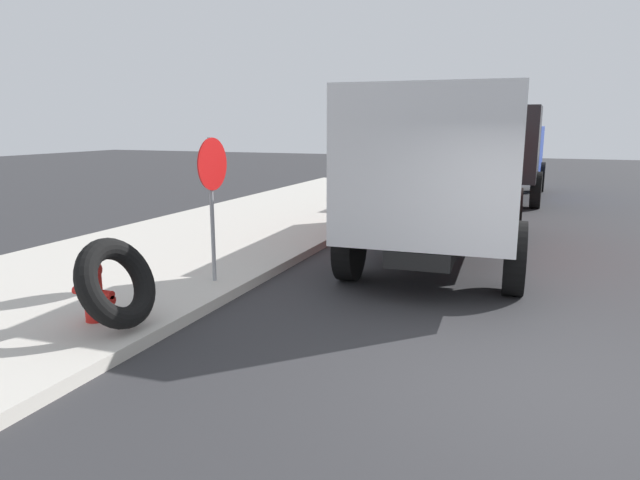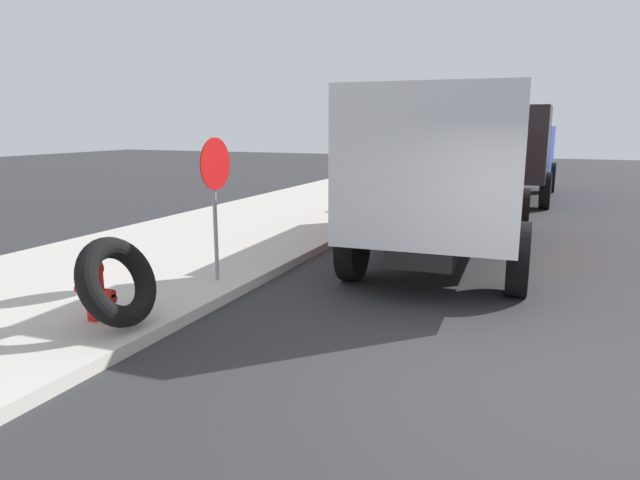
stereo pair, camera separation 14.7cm
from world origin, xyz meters
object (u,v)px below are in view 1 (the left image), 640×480
(dump_truck_red, at_px, (447,172))
(dump_truck_blue, at_px, (501,150))
(fire_hydrant, at_px, (93,289))
(stop_sign, at_px, (212,183))
(loose_tire, at_px, (117,283))

(dump_truck_red, distance_m, dump_truck_blue, 9.48)
(fire_hydrant, distance_m, dump_truck_blue, 15.45)
(fire_hydrant, relative_size, dump_truck_blue, 0.11)
(stop_sign, distance_m, dump_truck_blue, 13.33)
(loose_tire, height_order, stop_sign, stop_sign)
(loose_tire, relative_size, dump_truck_red, 0.15)
(fire_hydrant, bearing_deg, dump_truck_red, -30.43)
(dump_truck_red, relative_size, dump_truck_blue, 1.01)
(loose_tire, bearing_deg, dump_truck_red, -26.50)
(loose_tire, distance_m, stop_sign, 2.34)
(dump_truck_red, bearing_deg, loose_tire, 153.50)
(fire_hydrant, height_order, dump_truck_blue, dump_truck_blue)
(fire_hydrant, height_order, stop_sign, stop_sign)
(fire_hydrant, bearing_deg, stop_sign, -10.89)
(stop_sign, bearing_deg, fire_hydrant, 169.11)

